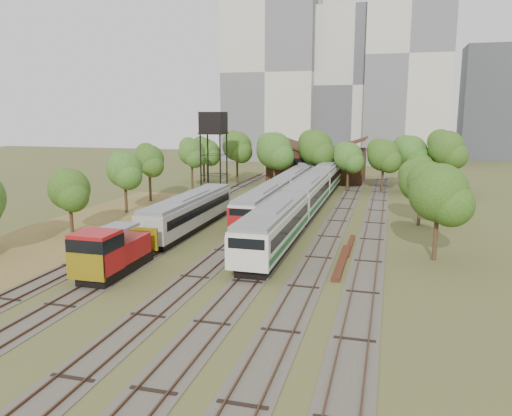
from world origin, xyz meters
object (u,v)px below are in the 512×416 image
(shunter_locomotive, at_px, (110,253))
(water_tower, at_px, (213,125))
(railcar_green_set, at_px, (307,196))
(railcar_red_set, at_px, (280,192))

(shunter_locomotive, relative_size, water_tower, 0.68)
(water_tower, bearing_deg, railcar_green_set, -33.03)
(shunter_locomotive, bearing_deg, railcar_green_set, 69.77)
(railcar_red_set, distance_m, railcar_green_set, 5.15)
(railcar_red_set, distance_m, water_tower, 15.55)
(railcar_red_set, relative_size, shunter_locomotive, 4.27)
(railcar_red_set, xyz_separation_m, railcar_green_set, (4.00, -3.24, 0.24))
(railcar_red_set, xyz_separation_m, water_tower, (-11.38, 6.76, 8.17))
(railcar_green_set, bearing_deg, water_tower, 146.97)
(railcar_green_set, relative_size, water_tower, 4.39)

